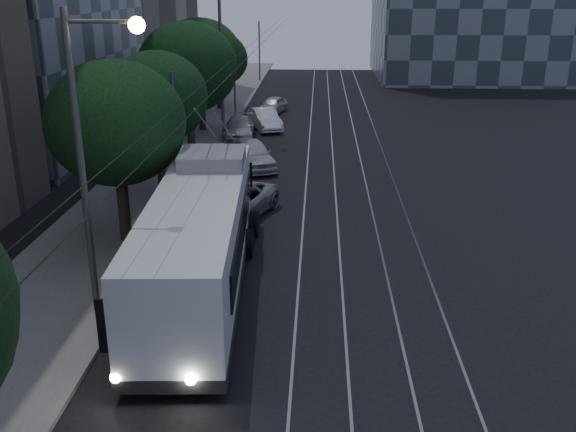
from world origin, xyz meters
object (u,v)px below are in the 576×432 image
at_px(car_white_d, 273,105).
at_px(car_white_b, 239,128).
at_px(trolleybus, 200,236).
at_px(car_white_a, 252,154).
at_px(streetlamp_near, 93,140).
at_px(streetlamp_far, 227,42).
at_px(pickup_silver, 233,203).
at_px(car_white_c, 265,119).

bearing_deg(car_white_d, car_white_b, -85.73).
distance_m(trolleybus, car_white_a, 14.63).
relative_size(car_white_a, streetlamp_near, 0.51).
distance_m(car_white_d, streetlamp_far, 11.12).
bearing_deg(pickup_silver, car_white_d, 108.67).
bearing_deg(pickup_silver, car_white_c, 109.14).
bearing_deg(car_white_a, trolleybus, -111.58).
xyz_separation_m(pickup_silver, car_white_a, (0.00, 8.12, 0.05)).
relative_size(car_white_c, streetlamp_far, 0.42).
xyz_separation_m(trolleybus, car_white_d, (0.20, 30.48, -1.16)).
height_order(car_white_a, car_white_d, car_white_a).
bearing_deg(car_white_a, car_white_c, 70.05).
distance_m(car_white_c, car_white_d, 5.96).
distance_m(trolleybus, car_white_c, 24.55).
bearing_deg(car_white_a, pickup_silver, -110.79).
xyz_separation_m(car_white_a, car_white_b, (-1.60, 7.26, -0.11)).
bearing_deg(car_white_b, trolleybus, -89.74).
distance_m(car_white_c, streetlamp_far, 6.74).
bearing_deg(car_white_a, car_white_d, 69.21).
height_order(trolleybus, streetlamp_far, streetlamp_far).
bearing_deg(car_white_c, streetlamp_far, -138.88).
xyz_separation_m(car_white_b, streetlamp_near, (-1.02, -23.96, 4.76)).
xyz_separation_m(pickup_silver, streetlamp_near, (-2.62, -8.58, 4.69)).
bearing_deg(car_white_d, streetlamp_near, -79.82).
distance_m(car_white_a, streetlamp_far, 8.67).
bearing_deg(pickup_silver, car_white_b, 114.61).
distance_m(pickup_silver, car_white_b, 15.47).
xyz_separation_m(streetlamp_near, streetlamp_far, (0.54, 23.17, 0.73)).
height_order(trolleybus, streetlamp_near, streetlamp_near).
relative_size(car_white_b, streetlamp_near, 0.51).
relative_size(trolleybus, streetlamp_near, 1.46).
xyz_separation_m(car_white_c, streetlamp_near, (-2.47, -26.63, 4.71)).
relative_size(car_white_a, car_white_c, 1.05).
distance_m(car_white_a, car_white_c, 9.93).
relative_size(car_white_b, car_white_d, 1.24).
bearing_deg(streetlamp_far, pickup_silver, -81.87).
relative_size(pickup_silver, car_white_c, 1.21).
relative_size(trolleybus, car_white_d, 3.55).
relative_size(pickup_silver, streetlamp_far, 0.51).
bearing_deg(car_white_b, streetlamp_near, -95.84).
bearing_deg(streetlamp_far, streetlamp_near, -91.32).
distance_m(trolleybus, car_white_d, 30.51).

